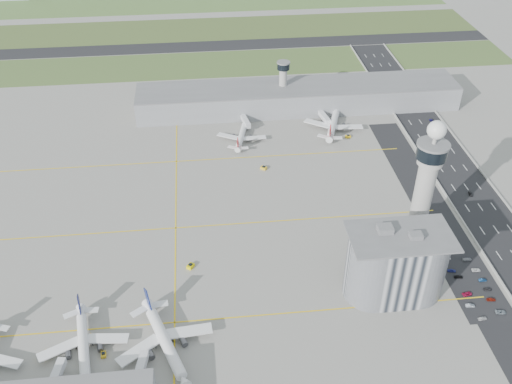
{
  "coord_description": "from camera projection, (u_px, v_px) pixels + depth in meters",
  "views": [
    {
      "loc": [
        -23.98,
        -187.45,
        177.59
      ],
      "look_at": [
        0.0,
        35.0,
        15.0
      ],
      "focal_mm": 40.0,
      "sensor_mm": 36.0,
      "label": 1
    }
  ],
  "objects": [
    {
      "name": "jet_bridge_far_0",
      "position": [
        243.0,
        118.0,
        361.91
      ],
      "size": [
        5.39,
        14.31,
        5.7
      ],
      "primitive_type": null,
      "rotation": [
        0.0,
        0.0,
        -1.4
      ],
      "color": "silver",
      "rests_on": "ground"
    },
    {
      "name": "car_lot_11",
      "position": [
        467.0,
        259.0,
        258.88
      ],
      "size": [
        4.35,
        1.86,
        1.25
      ],
      "primitive_type": "imported",
      "rotation": [
        0.0,
        0.0,
        1.6
      ],
      "color": "gray",
      "rests_on": "ground"
    },
    {
      "name": "tug_3",
      "position": [
        190.0,
        266.0,
        254.94
      ],
      "size": [
        3.86,
        4.17,
        2.0
      ],
      "primitive_type": null,
      "rotation": [
        0.0,
        0.0,
        -0.58
      ],
      "color": "yellow",
      "rests_on": "ground"
    },
    {
      "name": "taxiway_line_h_0",
      "position": [
        175.0,
        322.0,
        229.64
      ],
      "size": [
        260.0,
        0.6,
        0.01
      ],
      "primitive_type": "cube",
      "color": "yellow",
      "rests_on": "ground"
    },
    {
      "name": "car_lot_2",
      "position": [
        467.0,
        294.0,
        241.54
      ],
      "size": [
        4.67,
        2.66,
        1.23
      ],
      "primitive_type": "imported",
      "rotation": [
        0.0,
        0.0,
        1.72
      ],
      "color": "#A3143D",
      "rests_on": "ground"
    },
    {
      "name": "control_tower",
      "position": [
        426.0,
        181.0,
        249.32
      ],
      "size": [
        14.0,
        14.0,
        64.5
      ],
      "color": "#ADAAA5",
      "rests_on": "ground"
    },
    {
      "name": "admin_building",
      "position": [
        396.0,
        264.0,
        235.06
      ],
      "size": [
        42.0,
        24.0,
        33.5
      ],
      "color": "#B2B2B7",
      "rests_on": "ground"
    },
    {
      "name": "car_lot_6",
      "position": [
        501.0,
        312.0,
        233.32
      ],
      "size": [
        4.68,
        2.74,
        1.22
      ],
      "primitive_type": "imported",
      "rotation": [
        0.0,
        0.0,
        1.4
      ],
      "color": "gray",
      "rests_on": "ground"
    },
    {
      "name": "grass_strip_1",
      "position": [
        201.0,
        30.0,
        496.77
      ],
      "size": [
        480.0,
        60.0,
        0.08
      ],
      "primitive_type": "cube",
      "color": "#455729",
      "rests_on": "ground"
    },
    {
      "name": "tug_4",
      "position": [
        264.0,
        168.0,
        319.24
      ],
      "size": [
        4.01,
        3.89,
        1.93
      ],
      "primitive_type": null,
      "rotation": [
        0.0,
        0.0,
        -2.27
      ],
      "color": "gold",
      "rests_on": "ground"
    },
    {
      "name": "grass_strip_0",
      "position": [
        204.0,
        65.0,
        436.45
      ],
      "size": [
        480.0,
        50.0,
        0.08
      ],
      "primitive_type": "cube",
      "color": "#3C5327",
      "rests_on": "ground"
    },
    {
      "name": "airplane_near_b",
      "position": [
        82.0,
        342.0,
        214.67
      ],
      "size": [
        41.43,
        46.34,
        11.41
      ],
      "primitive_type": null,
      "rotation": [
        0.0,
        0.0,
        -1.39
      ],
      "color": "white",
      "rests_on": "ground"
    },
    {
      "name": "landside_road",
      "position": [
        465.0,
        264.0,
        256.98
      ],
      "size": [
        18.0,
        260.0,
        0.08
      ],
      "primitive_type": "cube",
      "color": "black",
      "rests_on": "ground"
    },
    {
      "name": "airplane_near_c",
      "position": [
        165.0,
        338.0,
        215.23
      ],
      "size": [
        52.56,
        56.53,
        12.8
      ],
      "primitive_type": null,
      "rotation": [
        0.0,
        0.0,
        -1.21
      ],
      "color": "white",
      "rests_on": "ground"
    },
    {
      "name": "airplane_far_b",
      "position": [
        334.0,
        119.0,
        354.02
      ],
      "size": [
        49.47,
        53.5,
        12.24
      ],
      "primitive_type": null,
      "rotation": [
        0.0,
        0.0,
        1.24
      ],
      "color": "white",
      "rests_on": "ground"
    },
    {
      "name": "terminal_pier",
      "position": [
        298.0,
        97.0,
        375.1
      ],
      "size": [
        210.0,
        32.0,
        15.8
      ],
      "color": "gray",
      "rests_on": "ground"
    },
    {
      "name": "airplane_far_a",
      "position": [
        242.0,
        132.0,
        343.46
      ],
      "size": [
        37.5,
        41.5,
        9.96
      ],
      "primitive_type": null,
      "rotation": [
        0.0,
        0.0,
        1.34
      ],
      "color": "white",
      "rests_on": "ground"
    },
    {
      "name": "car_lot_1",
      "position": [
        470.0,
        306.0,
        236.17
      ],
      "size": [
        3.89,
        1.69,
        1.24
      ],
      "primitive_type": "imported",
      "rotation": [
        0.0,
        0.0,
        1.47
      ],
      "color": "#919AA4",
      "rests_on": "ground"
    },
    {
      "name": "car_lot_8",
      "position": [
        488.0,
        289.0,
        243.85
      ],
      "size": [
        3.51,
        1.81,
        1.14
      ],
      "primitive_type": "imported",
      "rotation": [
        0.0,
        0.0,
        1.43
      ],
      "color": "#29282B",
      "rests_on": "ground"
    },
    {
      "name": "car_lot_4",
      "position": [
        452.0,
        270.0,
        253.0
      ],
      "size": [
        3.9,
        2.1,
        1.26
      ],
      "primitive_type": "imported",
      "rotation": [
        0.0,
        0.0,
        1.4
      ],
      "color": "navy",
      "rests_on": "ground"
    },
    {
      "name": "jet_bridge_far_1",
      "position": [
        320.0,
        114.0,
        366.24
      ],
      "size": [
        5.39,
        14.31,
        5.7
      ],
      "primitive_type": null,
      "rotation": [
        0.0,
        0.0,
        -1.4
      ],
      "color": "silver",
      "rests_on": "ground"
    },
    {
      "name": "parking_lot",
      "position": [
        471.0,
        284.0,
        247.15
      ],
      "size": [
        20.0,
        44.0,
        0.1
      ],
      "primitive_type": "cube",
      "color": "black",
      "rests_on": "ground"
    },
    {
      "name": "runway",
      "position": [
        202.0,
        46.0,
        466.2
      ],
      "size": [
        480.0,
        22.0,
        0.1
      ],
      "primitive_type": "cube",
      "color": "black",
      "rests_on": "ground"
    },
    {
      "name": "barrier_left",
      "position": [
        479.0,
        247.0,
        265.64
      ],
      "size": [
        0.6,
        500.0,
        1.2
      ],
      "primitive_type": "cube",
      "color": "#9E9E99",
      "rests_on": "ground"
    },
    {
      "name": "ground",
      "position": [
        264.0,
        264.0,
        257.24
      ],
      "size": [
        1000.0,
        1000.0,
        0.0
      ],
      "primitive_type": "plane",
      "color": "gray"
    },
    {
      "name": "car_hw_2",
      "position": [
        432.0,
        121.0,
        363.84
      ],
      "size": [
        2.39,
        4.5,
        1.21
      ],
      "primitive_type": "imported",
      "rotation": [
        0.0,
        0.0,
        0.09
      ],
      "color": "navy",
      "rests_on": "ground"
    },
    {
      "name": "taxiway_line_v",
      "position": [
        176.0,
        228.0,
        277.9
      ],
      "size": [
        0.6,
        260.0,
        0.01
      ],
      "primitive_type": "cube",
      "color": "yellow",
      "rests_on": "ground"
    },
    {
      "name": "tug_5",
      "position": [
        348.0,
        136.0,
        347.49
      ],
      "size": [
        3.33,
        2.54,
        1.77
      ],
      "primitive_type": null,
      "rotation": [
        0.0,
        0.0,
        -1.41
      ],
      "color": "gold",
      "rests_on": "ground"
    },
    {
      "name": "car_lot_5",
      "position": [
        447.0,
        258.0,
        259.54
      ],
      "size": [
        3.56,
        1.27,
        1.17
      ],
      "primitive_type": "imported",
      "rotation": [
        0.0,
        0.0,
        1.56
      ],
      "color": "white",
      "rests_on": "ground"
    },
    {
      "name": "taxiway_line_h_2",
      "position": [
        176.0,
        161.0,
        326.16
      ],
      "size": [
        260.0,
        0.6,
        0.01
      ],
      "primitive_type": "cube",
      "color": "yellow",
      "rests_on": "ground"
    },
    {
      "name": "car_hw_4",
      "position": [
        383.0,
        83.0,
        409.46
      ],
      "size": [
        1.37,
        3.39,
        1.15
      ],
      "primitive_type": "imported",
      "rotation": [
        0.0,
        0.0,
        0.0
      ],
      "color": "gray",
      "rests_on": "ground"
    },
    {
      "name": "tug_0",
      "position": [
        47.0,
        353.0,
        216.43
      ],
      "size": [
        3.31,
        2.98,
        1.59
      ],
      "primitive_type": null,
      "rotation": [
        0.0,
        0.0,
        1.06
      ],
      "color": "yellow",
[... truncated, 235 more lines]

